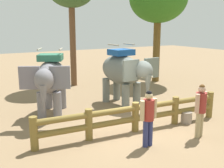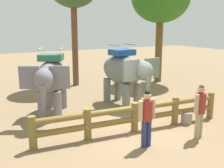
# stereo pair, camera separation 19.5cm
# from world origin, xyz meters

# --- Properties ---
(ground_plane) EXTENTS (60.00, 60.00, 0.00)m
(ground_plane) POSITION_xyz_m (0.00, 0.00, 0.00)
(ground_plane) COLOR #806749
(log_fence) EXTENTS (7.12, 0.91, 1.05)m
(log_fence) POSITION_xyz_m (0.00, -0.01, 0.61)
(log_fence) COLOR brown
(log_fence) RESTS_ON ground
(elephant_near_left) EXTENTS (2.55, 3.22, 2.75)m
(elephant_near_left) POSITION_xyz_m (-1.95, 3.18, 1.54)
(elephant_near_left) COLOR slate
(elephant_near_left) RESTS_ON ground
(elephant_center) EXTENTS (1.89, 3.32, 2.84)m
(elephant_center) POSITION_xyz_m (1.34, 2.79, 1.60)
(elephant_center) COLOR slate
(elephant_center) RESTS_ON ground
(tourist_woman_in_black) EXTENTS (0.62, 0.36, 1.76)m
(tourist_woman_in_black) POSITION_xyz_m (-0.36, -1.17, 1.02)
(tourist_woman_in_black) COLOR navy
(tourist_woman_in_black) RESTS_ON ground
(tourist_man_in_blue) EXTENTS (0.62, 0.43, 1.80)m
(tourist_man_in_blue) POSITION_xyz_m (1.54, -1.50, 1.04)
(tourist_man_in_blue) COLOR tan
(tourist_man_in_blue) RESTS_ON ground
(feed_bucket) EXTENTS (0.41, 0.41, 0.44)m
(feed_bucket) POSITION_xyz_m (2.16, -0.34, 0.22)
(feed_bucket) COLOR gray
(feed_bucket) RESTS_ON ground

